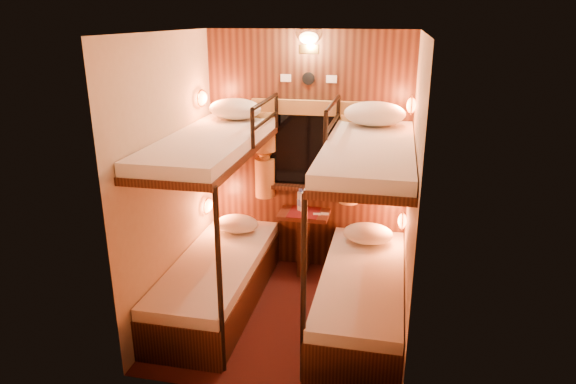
% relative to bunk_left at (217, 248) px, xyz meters
% --- Properties ---
extents(floor, '(2.10, 2.10, 0.00)m').
position_rel_bunk_left_xyz_m(floor, '(0.65, -0.07, -0.56)').
color(floor, '#3C1710').
rests_on(floor, ground).
extents(ceiling, '(2.10, 2.10, 0.00)m').
position_rel_bunk_left_xyz_m(ceiling, '(0.65, -0.07, 1.84)').
color(ceiling, silver).
rests_on(ceiling, wall_back).
extents(wall_back, '(2.40, 0.00, 2.40)m').
position_rel_bunk_left_xyz_m(wall_back, '(0.65, 0.98, 0.64)').
color(wall_back, '#C6B293').
rests_on(wall_back, floor).
extents(wall_front, '(2.40, 0.00, 2.40)m').
position_rel_bunk_left_xyz_m(wall_front, '(0.65, -1.12, 0.64)').
color(wall_front, '#C6B293').
rests_on(wall_front, floor).
extents(wall_left, '(0.00, 2.40, 2.40)m').
position_rel_bunk_left_xyz_m(wall_left, '(-0.35, -0.07, 0.64)').
color(wall_left, '#C6B293').
rests_on(wall_left, floor).
extents(wall_right, '(0.00, 2.40, 2.40)m').
position_rel_bunk_left_xyz_m(wall_right, '(1.65, -0.07, 0.64)').
color(wall_right, '#C6B293').
rests_on(wall_right, floor).
extents(back_panel, '(2.00, 0.03, 2.40)m').
position_rel_bunk_left_xyz_m(back_panel, '(0.65, 0.97, 0.64)').
color(back_panel, black).
rests_on(back_panel, floor).
extents(bunk_left, '(0.72, 1.90, 1.82)m').
position_rel_bunk_left_xyz_m(bunk_left, '(0.00, 0.00, 0.00)').
color(bunk_left, black).
rests_on(bunk_left, floor).
extents(bunk_right, '(0.72, 1.90, 1.82)m').
position_rel_bunk_left_xyz_m(bunk_right, '(1.30, 0.00, 0.00)').
color(bunk_right, black).
rests_on(bunk_right, floor).
extents(window, '(1.00, 0.12, 0.79)m').
position_rel_bunk_left_xyz_m(window, '(0.65, 0.94, 0.62)').
color(window, black).
rests_on(window, back_panel).
extents(curtains, '(1.10, 0.22, 1.00)m').
position_rel_bunk_left_xyz_m(curtains, '(0.65, 0.90, 0.71)').
color(curtains, olive).
rests_on(curtains, back_panel).
extents(back_fixtures, '(0.54, 0.09, 0.48)m').
position_rel_bunk_left_xyz_m(back_fixtures, '(0.65, 0.93, 1.69)').
color(back_fixtures, black).
rests_on(back_fixtures, back_panel).
extents(reading_lamps, '(2.00, 0.20, 1.25)m').
position_rel_bunk_left_xyz_m(reading_lamps, '(0.65, 0.63, 0.68)').
color(reading_lamps, '#FD5E26').
rests_on(reading_lamps, wall_left).
extents(table, '(0.50, 0.34, 0.66)m').
position_rel_bunk_left_xyz_m(table, '(0.65, 0.78, -0.14)').
color(table, '#4E1C11').
rests_on(table, floor).
extents(bottle_left, '(0.06, 0.06, 0.21)m').
position_rel_bunk_left_xyz_m(bottle_left, '(0.63, 0.81, 0.18)').
color(bottle_left, '#99BFE5').
rests_on(bottle_left, table).
extents(bottle_right, '(0.07, 0.07, 0.23)m').
position_rel_bunk_left_xyz_m(bottle_right, '(0.60, 0.84, 0.19)').
color(bottle_right, '#99BFE5').
rests_on(bottle_right, table).
extents(sachet_a, '(0.08, 0.07, 0.01)m').
position_rel_bunk_left_xyz_m(sachet_a, '(0.86, 0.78, 0.09)').
color(sachet_a, silver).
rests_on(sachet_a, table).
extents(sachet_b, '(0.08, 0.07, 0.01)m').
position_rel_bunk_left_xyz_m(sachet_b, '(0.78, 0.76, 0.09)').
color(sachet_b, silver).
rests_on(sachet_b, table).
extents(pillow_lower_left, '(0.43, 0.31, 0.17)m').
position_rel_bunk_left_xyz_m(pillow_lower_left, '(-0.00, 0.61, -0.02)').
color(pillow_lower_left, silver).
rests_on(pillow_lower_left, bunk_left).
extents(pillow_lower_right, '(0.47, 0.34, 0.19)m').
position_rel_bunk_left_xyz_m(pillow_lower_right, '(1.30, 0.62, -0.01)').
color(pillow_lower_right, silver).
rests_on(pillow_lower_right, bunk_right).
extents(pillow_upper_left, '(0.50, 0.36, 0.20)m').
position_rel_bunk_left_xyz_m(pillow_upper_left, '(-0.00, 0.67, 1.13)').
color(pillow_upper_left, silver).
rests_on(pillow_upper_left, bunk_left).
extents(pillow_upper_right, '(0.54, 0.39, 0.21)m').
position_rel_bunk_left_xyz_m(pillow_upper_right, '(1.30, 0.64, 1.14)').
color(pillow_upper_right, silver).
rests_on(pillow_upper_right, bunk_right).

